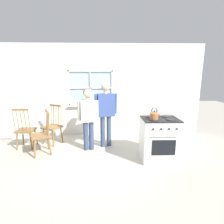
% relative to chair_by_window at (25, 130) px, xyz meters
% --- Properties ---
extents(ground_plane, '(16.00, 16.00, 0.00)m').
position_rel_chair_by_window_xyz_m(ground_plane, '(1.69, -0.42, -0.46)').
color(ground_plane, '#B2AD9E').
extents(wall_back, '(6.40, 0.16, 2.70)m').
position_rel_chair_by_window_xyz_m(wall_back, '(1.70, 0.98, 0.88)').
color(wall_back, silver).
rests_on(wall_back, ground_plane).
extents(chair_by_window, '(0.42, 0.41, 1.04)m').
position_rel_chair_by_window_xyz_m(chair_by_window, '(0.00, 0.00, 0.00)').
color(chair_by_window, olive).
rests_on(chair_by_window, ground_plane).
extents(chair_near_wall, '(0.54, 0.55, 1.04)m').
position_rel_chair_by_window_xyz_m(chair_near_wall, '(0.54, -0.36, 0.00)').
color(chair_near_wall, olive).
rests_on(chair_near_wall, ground_plane).
extents(chair_center_cluster, '(0.56, 0.55, 1.04)m').
position_rel_chair_by_window_xyz_m(chair_center_cluster, '(0.60, 0.28, 0.00)').
color(chair_center_cluster, olive).
rests_on(chair_center_cluster, ground_plane).
extents(person_elderly_left, '(0.51, 0.27, 1.50)m').
position_rel_chair_by_window_xyz_m(person_elderly_left, '(1.61, -0.18, 0.44)').
color(person_elderly_left, '#384766').
rests_on(person_elderly_left, ground_plane).
extents(person_teen_center, '(0.59, 0.33, 1.66)m').
position_rel_chair_by_window_xyz_m(person_teen_center, '(2.03, 0.03, 0.56)').
color(person_teen_center, '#384766').
rests_on(person_teen_center, ground_plane).
extents(stove, '(0.78, 0.68, 1.08)m').
position_rel_chair_by_window_xyz_m(stove, '(3.19, -0.70, 0.01)').
color(stove, white).
rests_on(stove, ground_plane).
extents(kettle, '(0.21, 0.17, 0.25)m').
position_rel_chair_by_window_xyz_m(kettle, '(3.02, -0.83, 0.56)').
color(kettle, '#A86638').
rests_on(kettle, stove).
extents(potted_plant, '(0.16, 0.16, 0.26)m').
position_rel_chair_by_window_xyz_m(potted_plant, '(1.35, 0.89, 0.54)').
color(potted_plant, beige).
rests_on(potted_plant, wall_back).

